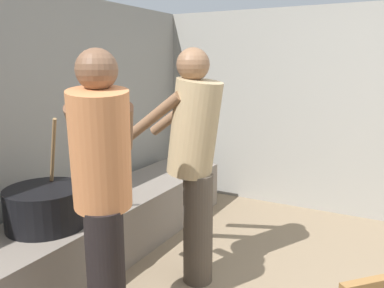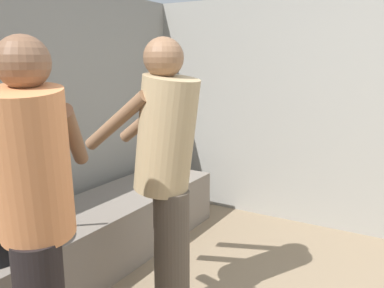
# 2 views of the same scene
# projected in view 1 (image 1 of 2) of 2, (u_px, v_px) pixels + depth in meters

# --- Properties ---
(hearth_ledge) EXTENTS (2.71, 0.60, 0.44)m
(hearth_ledge) POSITION_uv_depth(u_px,v_px,m) (111.00, 224.00, 3.13)
(hearth_ledge) COLOR slate
(hearth_ledge) RESTS_ON ground_plane
(cooking_pot_main) EXTENTS (0.51, 0.51, 0.71)m
(cooking_pot_main) POSITION_uv_depth(u_px,v_px,m) (46.00, 207.00, 2.54)
(cooking_pot_main) COLOR black
(cooking_pot_main) RESTS_ON hearth_ledge
(cook_in_tan_shirt) EXTENTS (0.38, 0.68, 1.57)m
(cook_in_tan_shirt) POSITION_uv_depth(u_px,v_px,m) (194.00, 153.00, 2.56)
(cook_in_tan_shirt) COLOR #4C4238
(cook_in_tan_shirt) RESTS_ON ground_plane
(cook_in_orange_shirt) EXTENTS (0.71, 0.65, 1.55)m
(cook_in_orange_shirt) POSITION_uv_depth(u_px,v_px,m) (102.00, 182.00, 1.99)
(cook_in_orange_shirt) COLOR black
(cook_in_orange_shirt) RESTS_ON ground_plane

